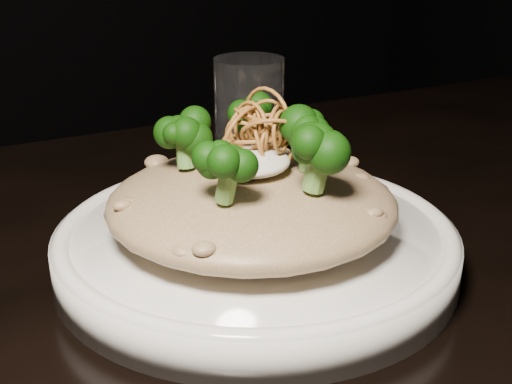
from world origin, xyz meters
TOP-DOWN VIEW (x-y plane):
  - plate at (-0.04, 0.05)m, footprint 0.27×0.27m
  - risotto at (-0.04, 0.04)m, footprint 0.19×0.19m
  - broccoli at (-0.04, 0.04)m, footprint 0.11×0.11m
  - cheese at (-0.04, 0.05)m, footprint 0.05×0.05m
  - shallots at (-0.03, 0.05)m, footprint 0.06×0.06m
  - drinking_glass at (0.04, 0.20)m, footprint 0.06×0.06m

SIDE VIEW (x-z plane):
  - plate at x=-0.04m, z-range 0.75..0.78m
  - risotto at x=-0.04m, z-range 0.78..0.82m
  - drinking_glass at x=0.04m, z-range 0.75..0.86m
  - cheese at x=-0.04m, z-range 0.82..0.83m
  - broccoli at x=-0.04m, z-range 0.82..0.86m
  - shallots at x=-0.03m, z-range 0.83..0.87m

